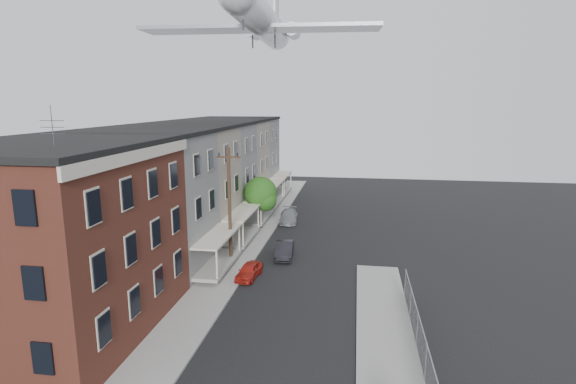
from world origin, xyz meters
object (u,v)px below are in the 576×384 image
at_px(street_tree, 262,195).
at_px(airplane, 263,21).
at_px(car_mid, 285,250).
at_px(car_far, 289,216).
at_px(car_near, 249,271).
at_px(utility_pole, 230,205).

height_order(street_tree, airplane, airplane).
relative_size(car_mid, car_far, 0.88).
bearing_deg(car_mid, street_tree, 109.68).
bearing_deg(airplane, car_near, -83.19).
height_order(street_tree, car_far, street_tree).
xyz_separation_m(street_tree, car_near, (1.67, -12.33, -2.91)).
xyz_separation_m(car_mid, airplane, (-3.42, 8.92, 18.94)).
distance_m(street_tree, car_far, 4.72).
xyz_separation_m(utility_pole, car_near, (2.00, -2.40, -4.14)).
relative_size(car_far, airplane, 0.18).
distance_m(street_tree, car_mid, 8.86).
bearing_deg(car_mid, car_far, 92.21).
xyz_separation_m(utility_pole, airplane, (0.38, 11.20, 14.90)).
height_order(car_far, airplane, airplane).
bearing_deg(car_near, utility_pole, 135.86).
distance_m(car_mid, airplane, 21.22).
xyz_separation_m(car_far, airplane, (-2.11, -1.82, 18.95)).
height_order(utility_pole, street_tree, utility_pole).
relative_size(street_tree, car_mid, 1.37).
height_order(car_near, car_mid, car_mid).
distance_m(car_near, airplane, 23.45).
bearing_deg(car_far, car_mid, -88.31).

